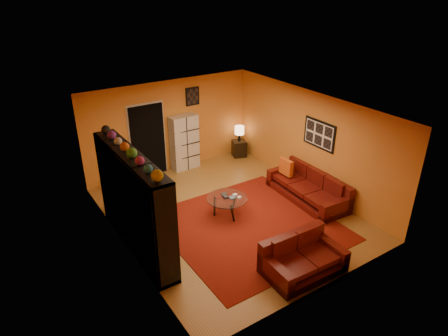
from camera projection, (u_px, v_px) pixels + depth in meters
floor at (229, 214)px, 9.53m from camera, size 6.00×6.00×0.00m
ceiling at (229, 109)px, 8.39m from camera, size 6.00×6.00×0.00m
wall_back at (170, 126)px, 11.22m from camera, size 6.00×0.00×6.00m
wall_front at (328, 228)px, 6.70m from camera, size 6.00×0.00×6.00m
wall_left at (122, 195)px, 7.73m from camera, size 0.00×6.00×6.00m
wall_right at (310, 142)px, 10.19m from camera, size 0.00×6.00×6.00m
rug at (249, 226)px, 9.04m from camera, size 3.60×3.60×0.01m
doorway at (148, 141)px, 10.97m from camera, size 0.95×0.10×2.04m
wall_art_right at (319, 134)px, 9.82m from camera, size 0.03×1.00×0.70m
wall_art_back at (192, 96)px, 11.25m from camera, size 0.42×0.03×0.52m
entertainment_unit at (134, 202)px, 7.95m from camera, size 0.45×3.00×2.10m
tv at (135, 202)px, 8.05m from camera, size 1.01×0.13×0.58m
sofa at (310, 188)px, 10.08m from camera, size 1.05×2.30×0.85m
loveseat at (301, 257)px, 7.60m from camera, size 1.55×0.96×0.85m
throw_pillow at (286, 167)px, 10.38m from camera, size 0.12×0.42×0.42m
coffee_table at (227, 200)px, 9.26m from camera, size 0.95×0.95×0.48m
storage_cabinet at (184, 142)px, 11.45m from camera, size 0.82×0.40×1.60m
bowl_chair at (129, 178)px, 10.53m from camera, size 0.71×0.71×0.58m
side_table at (239, 148)px, 12.46m from camera, size 0.51×0.51×0.50m
table_lamp at (239, 131)px, 12.21m from camera, size 0.29×0.29×0.48m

